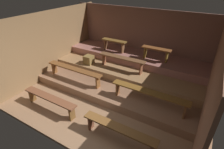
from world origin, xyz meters
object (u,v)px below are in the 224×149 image
object	(u,v)px
bench_middle_center	(122,60)
bench_upper_right	(156,51)
bench_upper_left	(114,43)
bench_lower_right	(149,94)
bench_floor_right	(119,130)
bench_lower_left	(74,70)
wooden_crate_middle	(89,60)
bench_floor_left	(50,99)

from	to	relation	value
bench_middle_center	bench_upper_right	bearing A→B (deg)	39.31
bench_upper_left	bench_lower_right	bearing A→B (deg)	-40.90
bench_lower_right	bench_upper_right	xyz separation A→B (m)	(-0.49, 1.94, 0.49)
bench_floor_right	bench_upper_right	size ratio (longest dim) A/B	1.80
bench_lower_left	wooden_crate_middle	bearing A→B (deg)	92.13
wooden_crate_middle	bench_floor_right	bearing A→B (deg)	-41.45
bench_floor_left	bench_floor_right	bearing A→B (deg)	0.00
bench_floor_right	wooden_crate_middle	xyz separation A→B (m)	(-2.54, 2.24, 0.32)
bench_floor_right	bench_lower_left	bearing A→B (deg)	151.60
bench_floor_right	bench_lower_left	world-z (taller)	bench_lower_left
bench_lower_left	bench_middle_center	world-z (taller)	bench_middle_center
bench_floor_right	bench_upper_right	bearing A→B (deg)	94.76
bench_floor_right	wooden_crate_middle	bearing A→B (deg)	138.55
bench_lower_left	bench_upper_right	size ratio (longest dim) A/B	2.12
bench_floor_right	bench_upper_left	size ratio (longest dim) A/B	1.80
bench_floor_left	bench_upper_left	xyz separation A→B (m)	(0.27, 3.29, 0.77)
bench_floor_left	bench_lower_left	size ratio (longest dim) A/B	0.85
bench_upper_left	wooden_crate_middle	bearing A→B (deg)	-116.53
bench_lower_left	bench_upper_right	bearing A→B (deg)	40.90
bench_lower_right	bench_upper_right	size ratio (longest dim) A/B	2.12
bench_lower_right	bench_upper_left	bearing A→B (deg)	139.10
bench_lower_left	bench_middle_center	size ratio (longest dim) A/B	1.27
bench_upper_left	wooden_crate_middle	world-z (taller)	bench_upper_left
bench_middle_center	bench_upper_right	world-z (taller)	bench_upper_right
bench_floor_right	bench_lower_right	distance (m)	1.40
bench_lower_right	wooden_crate_middle	bearing A→B (deg)	162.14
bench_upper_right	bench_floor_left	bearing A→B (deg)	-121.52
bench_floor_left	bench_lower_right	world-z (taller)	bench_lower_right
bench_floor_right	bench_lower_right	size ratio (longest dim) A/B	0.85
bench_lower_right	bench_upper_right	world-z (taller)	bench_upper_right
bench_floor_left	bench_lower_left	world-z (taller)	bench_lower_left
bench_upper_right	wooden_crate_middle	bearing A→B (deg)	-155.22
bench_upper_right	bench_lower_right	bearing A→B (deg)	-75.80
bench_upper_left	bench_upper_right	bearing A→B (deg)	0.00
bench_lower_right	bench_floor_left	bearing A→B (deg)	-151.60
wooden_crate_middle	bench_lower_left	bearing A→B (deg)	-87.87
bench_floor_right	bench_lower_right	world-z (taller)	bench_lower_right
bench_floor_left	bench_upper_right	world-z (taller)	bench_upper_right
bench_lower_right	bench_upper_left	size ratio (longest dim) A/B	2.12
bench_upper_left	bench_upper_right	world-z (taller)	same
bench_floor_left	bench_upper_left	size ratio (longest dim) A/B	1.80
bench_floor_right	bench_upper_left	world-z (taller)	bench_upper_left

